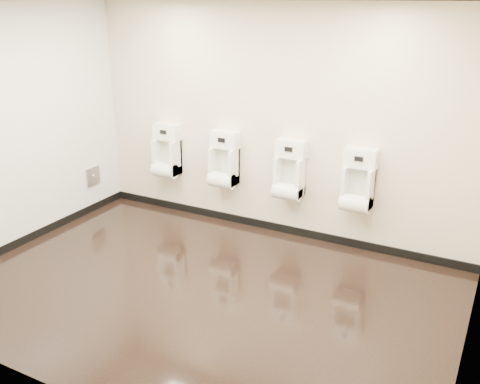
% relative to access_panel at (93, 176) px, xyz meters
% --- Properties ---
extents(ground, '(5.00, 3.50, 0.00)m').
position_rel_access_panel_xyz_m(ground, '(2.48, -1.20, -0.50)').
color(ground, black).
rests_on(ground, ground).
extents(ceiling, '(5.00, 3.50, 0.00)m').
position_rel_access_panel_xyz_m(ceiling, '(2.48, -1.20, 2.30)').
color(ceiling, white).
extents(back_wall, '(5.00, 0.02, 2.80)m').
position_rel_access_panel_xyz_m(back_wall, '(2.48, 0.55, 0.90)').
color(back_wall, beige).
rests_on(back_wall, ground).
extents(front_wall, '(5.00, 0.02, 2.80)m').
position_rel_access_panel_xyz_m(front_wall, '(2.48, -2.95, 0.90)').
color(front_wall, beige).
rests_on(front_wall, ground).
extents(left_wall, '(0.02, 3.50, 2.80)m').
position_rel_access_panel_xyz_m(left_wall, '(-0.02, -1.20, 0.90)').
color(left_wall, beige).
rests_on(left_wall, ground).
extents(tile_overlay_left, '(0.01, 3.50, 2.80)m').
position_rel_access_panel_xyz_m(tile_overlay_left, '(-0.01, -1.20, 0.90)').
color(tile_overlay_left, white).
rests_on(tile_overlay_left, ground).
extents(skirting_back, '(5.00, 0.02, 0.10)m').
position_rel_access_panel_xyz_m(skirting_back, '(2.48, 0.54, -0.45)').
color(skirting_back, black).
rests_on(skirting_back, ground).
extents(skirting_left, '(0.02, 3.50, 0.10)m').
position_rel_access_panel_xyz_m(skirting_left, '(-0.01, -1.20, -0.45)').
color(skirting_left, black).
rests_on(skirting_left, ground).
extents(access_panel, '(0.04, 0.25, 0.25)m').
position_rel_access_panel_xyz_m(access_panel, '(0.00, 0.00, 0.00)').
color(access_panel, '#9E9EA3').
rests_on(access_panel, left_wall).
extents(urinal_0, '(0.38, 0.29, 0.71)m').
position_rel_access_panel_xyz_m(urinal_0, '(0.96, 0.42, 0.33)').
color(urinal_0, white).
rests_on(urinal_0, back_wall).
extents(urinal_1, '(0.38, 0.29, 0.71)m').
position_rel_access_panel_xyz_m(urinal_1, '(1.85, 0.42, 0.33)').
color(urinal_1, white).
rests_on(urinal_1, back_wall).
extents(urinal_2, '(0.38, 0.29, 0.71)m').
position_rel_access_panel_xyz_m(urinal_2, '(2.76, 0.42, 0.33)').
color(urinal_2, white).
rests_on(urinal_2, back_wall).
extents(urinal_3, '(0.38, 0.29, 0.71)m').
position_rel_access_panel_xyz_m(urinal_3, '(3.60, 0.42, 0.33)').
color(urinal_3, white).
rests_on(urinal_3, back_wall).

